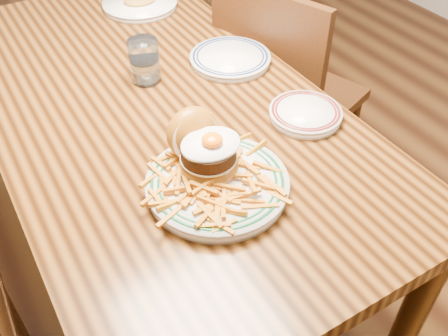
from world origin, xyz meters
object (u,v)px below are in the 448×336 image
table (153,122)px  side_plate (305,113)px  main_plate (213,171)px  chair_right (283,94)px

table → side_plate: bearing=-44.7°
side_plate → main_plate: bearing=172.9°
table → chair_right: 0.59m
main_plate → side_plate: 0.34m
chair_right → side_plate: chair_right is taller
table → side_plate: (0.30, -0.30, 0.10)m
table → main_plate: 0.41m
chair_right → main_plate: 0.83m
table → main_plate: bearing=-93.7°
chair_right → side_plate: 0.56m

